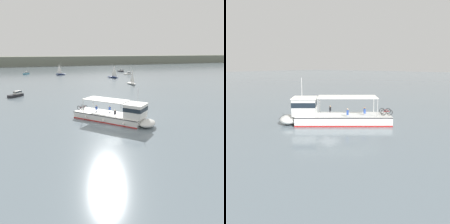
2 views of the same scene
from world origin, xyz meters
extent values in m
plane|color=slate|center=(0.00, 0.00, 0.00)|extent=(400.00, 400.00, 0.00)
cube|color=slate|center=(0.00, 151.72, 3.26)|extent=(400.00, 28.00, 6.51)
cube|color=white|center=(-0.16, 2.20, 0.55)|extent=(9.42, 10.31, 1.10)
ellipsoid|color=white|center=(3.84, -2.53, 0.55)|extent=(3.67, 3.58, 1.01)
cube|color=red|center=(-0.16, 2.20, 0.10)|extent=(9.45, 10.34, 0.16)
cube|color=#2D2D33|center=(-0.16, 2.20, 1.02)|extent=(9.47, 10.35, 0.10)
cube|color=white|center=(2.68, -1.16, 2.05)|extent=(3.76, 3.74, 1.90)
cube|color=#19232D|center=(2.68, -1.16, 2.38)|extent=(3.83, 3.81, 0.56)
cube|color=white|center=(2.68, -1.16, 3.06)|extent=(3.98, 3.97, 0.12)
cube|color=white|center=(-0.46, 2.54, 3.15)|extent=(6.58, 7.02, 0.10)
cylinder|color=silver|center=(2.68, 0.94, 2.10)|extent=(0.08, 0.08, 2.00)
cylinder|color=silver|center=(0.61, -0.82, 2.10)|extent=(0.08, 0.08, 2.00)
cylinder|color=silver|center=(-1.52, 5.90, 2.10)|extent=(0.08, 0.08, 2.00)
cylinder|color=silver|center=(-3.59, 4.15, 2.10)|extent=(0.08, 0.08, 2.00)
cylinder|color=silver|center=(2.87, -1.39, 4.22)|extent=(0.06, 0.06, 2.20)
sphere|color=white|center=(0.67, -1.55, 0.50)|extent=(0.36, 0.36, 0.36)
sphere|color=white|center=(-1.46, 0.97, 0.50)|extent=(0.36, 0.36, 0.36)
sphere|color=white|center=(-3.46, 3.34, 0.50)|extent=(0.36, 0.36, 0.36)
torus|color=black|center=(-2.76, 5.96, 1.43)|extent=(0.47, 0.54, 0.66)
torus|color=black|center=(-3.21, 6.50, 1.43)|extent=(0.47, 0.54, 0.66)
cylinder|color=maroon|center=(-2.99, 6.23, 1.55)|extent=(0.50, 0.57, 0.06)
torus|color=black|center=(-3.45, 5.38, 1.43)|extent=(0.47, 0.54, 0.66)
torus|color=black|center=(-3.90, 5.92, 1.43)|extent=(0.47, 0.54, 0.66)
cylinder|color=maroon|center=(-3.67, 5.65, 1.55)|extent=(0.50, 0.57, 0.06)
cube|color=#2D4CA5|center=(-1.46, 4.27, 1.56)|extent=(0.39, 0.37, 0.52)
sphere|color=#9E7051|center=(-1.46, 4.27, 1.93)|extent=(0.20, 0.20, 0.20)
cube|color=#2D4CA5|center=(0.39, 3.26, 1.56)|extent=(0.39, 0.37, 0.52)
sphere|color=beige|center=(0.39, 3.26, 1.93)|extent=(0.20, 0.20, 0.20)
cube|color=black|center=(0.27, 0.58, 1.56)|extent=(0.39, 0.37, 0.52)
sphere|color=tan|center=(0.27, 0.58, 1.93)|extent=(0.20, 0.20, 0.20)
ellipsoid|color=white|center=(19.33, 36.02, 0.30)|extent=(2.05, 4.95, 0.60)
cylinder|color=silver|center=(19.29, 36.32, 3.00)|extent=(0.08, 0.08, 4.80)
pyramid|color=white|center=(19.43, 35.48, 2.69)|extent=(0.29, 1.69, 4.08)
ellipsoid|color=navy|center=(2.38, 73.89, 0.30)|extent=(4.86, 3.62, 0.60)
cylinder|color=silver|center=(2.64, 73.74, 3.00)|extent=(0.08, 0.08, 4.80)
pyramid|color=white|center=(1.89, 74.14, 2.69)|extent=(1.50, 0.90, 4.08)
cube|color=teal|center=(-12.14, 81.99, 0.28)|extent=(2.79, 3.80, 0.56)
cube|color=white|center=(-11.86, 82.55, 0.91)|extent=(1.66, 1.92, 0.70)
cube|color=#19232D|center=(-11.86, 82.55, 1.09)|extent=(1.68, 1.93, 0.28)
ellipsoid|color=navy|center=(20.28, 55.27, 0.30)|extent=(4.29, 4.47, 0.60)
cylinder|color=silver|center=(20.07, 55.49, 3.00)|extent=(0.08, 0.08, 4.80)
pyramid|color=white|center=(20.67, 54.89, 2.69)|extent=(1.20, 1.29, 4.08)
cube|color=#232328|center=(33.89, 80.47, 0.28)|extent=(2.75, 3.80, 0.56)
cube|color=white|center=(34.16, 79.90, 0.91)|extent=(1.65, 1.91, 0.70)
cube|color=#19232D|center=(34.16, 79.90, 1.09)|extent=(1.67, 1.92, 0.28)
cube|color=#232328|center=(-14.29, 26.99, 0.28)|extent=(3.52, 3.40, 0.56)
cube|color=white|center=(-13.82, 27.42, 0.91)|extent=(1.89, 1.86, 0.70)
cube|color=#19232D|center=(-13.82, 27.42, 1.09)|extent=(1.91, 1.88, 0.28)
cube|color=white|center=(31.04, 65.00, 0.28)|extent=(3.62, 1.36, 0.56)
cube|color=white|center=(31.67, 65.01, 0.91)|extent=(1.64, 1.07, 0.70)
cube|color=#19232D|center=(31.67, 65.01, 1.09)|extent=(1.64, 1.09, 0.28)
camera|label=1|loc=(-10.93, -28.61, 10.18)|focal=35.97mm
camera|label=2|loc=(21.07, 19.24, 6.81)|focal=38.74mm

